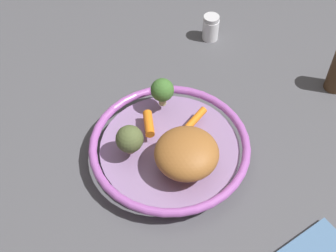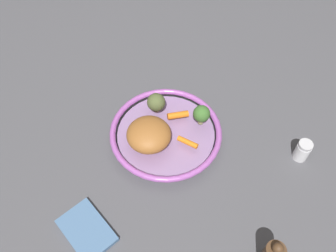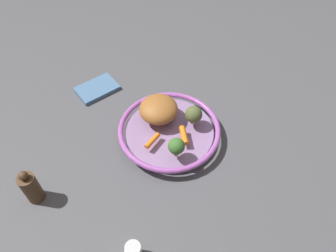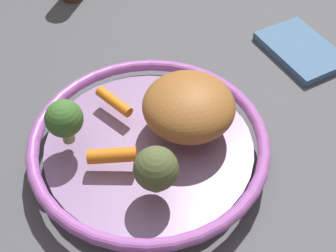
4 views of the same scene
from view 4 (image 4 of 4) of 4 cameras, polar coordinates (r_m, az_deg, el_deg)
ground_plane at (r=0.66m, az=-2.21°, el=-4.00°), size 2.54×2.54×0.00m
serving_bowl at (r=0.64m, az=-2.27°, el=-2.62°), size 0.32×0.32×0.05m
roast_chicken_piece at (r=0.61m, az=2.50°, el=2.40°), size 0.16×0.16×0.06m
baby_carrot_near_rim at (r=0.66m, az=-6.46°, el=2.91°), size 0.04×0.06×0.02m
baby_carrot_center at (r=0.59m, az=-6.69°, el=-3.52°), size 0.03×0.06×0.02m
broccoli_floret_mid at (r=0.55m, az=-1.46°, el=-5.16°), size 0.05×0.05×0.06m
broccoli_floret_edge at (r=0.60m, az=-12.29°, el=0.79°), size 0.05×0.05×0.06m
dish_towel at (r=0.84m, az=15.58°, el=8.74°), size 0.17×0.16×0.01m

